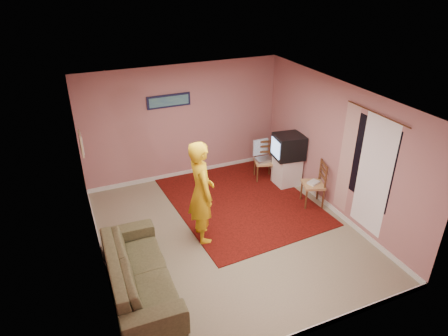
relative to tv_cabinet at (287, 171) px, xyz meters
name	(u,v)px	position (x,y,z in m)	size (l,w,h in m)	color
ground	(228,233)	(-1.95, -1.18, -0.33)	(5.00, 5.00, 0.00)	gray
wall_back	(183,123)	(-1.95, 1.32, 0.97)	(4.50, 0.02, 2.60)	#A56C6D
wall_front	(313,261)	(-1.95, -3.68, 0.97)	(4.50, 0.02, 2.60)	#A56C6D
wall_left	(92,198)	(-4.20, -1.18, 0.97)	(0.02, 5.00, 2.60)	#A56C6D
wall_right	(336,149)	(0.30, -1.18, 0.97)	(0.02, 5.00, 2.60)	#A56C6D
ceiling	(229,97)	(-1.95, -1.18, 2.27)	(4.50, 5.00, 0.02)	silver
baseboard_back	(186,173)	(-1.95, 1.31, -0.28)	(4.50, 0.02, 0.10)	silver
baseboard_front	(303,333)	(-1.95, -3.67, -0.28)	(4.50, 0.02, 0.10)	silver
baseboard_left	(105,263)	(-4.19, -1.18, -0.28)	(0.02, 5.00, 0.10)	silver
baseboard_right	(328,205)	(0.29, -1.18, -0.28)	(0.02, 5.00, 0.10)	silver
window	(370,162)	(0.29, -2.08, 1.12)	(0.01, 1.10, 1.50)	black
curtain_sheer	(374,176)	(0.28, -2.23, 0.92)	(0.01, 0.75, 2.10)	white
curtain_floral	(346,159)	(0.27, -1.53, 0.92)	(0.01, 0.35, 2.10)	beige
curtain_rod	(377,114)	(0.25, -2.08, 1.99)	(0.02, 0.02, 1.40)	brown
picture_back	(169,101)	(-2.25, 1.29, 1.52)	(0.95, 0.04, 0.28)	#121433
picture_left	(81,144)	(-4.17, 0.42, 1.22)	(0.04, 0.38, 0.42)	beige
area_rug	(241,201)	(-1.26, -0.27, -0.32)	(2.66, 3.33, 0.02)	black
tv_cabinet	(287,171)	(0.00, 0.00, 0.00)	(0.52, 0.47, 0.66)	white
crt_tv	(288,146)	(-0.01, 0.00, 0.59)	(0.68, 0.62, 0.53)	black
chair_a	(264,157)	(-0.36, 0.41, 0.22)	(0.50, 0.49, 0.49)	tan
dvd_player	(264,160)	(-0.36, 0.41, 0.16)	(0.37, 0.26, 0.06)	#AFAFB4
blue_throw	(261,147)	(-0.36, 0.60, 0.40)	(0.36, 0.05, 0.38)	#7EAACE
chair_b	(314,179)	(0.04, -0.95, 0.25)	(0.53, 0.54, 0.52)	tan
game_console	(313,183)	(0.04, -0.95, 0.18)	(0.23, 0.16, 0.05)	silver
sofa	(139,271)	(-3.75, -1.93, 0.00)	(2.27, 0.89, 0.66)	brown
person	(201,192)	(-2.43, -1.11, 0.62)	(0.69, 0.45, 1.90)	gold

